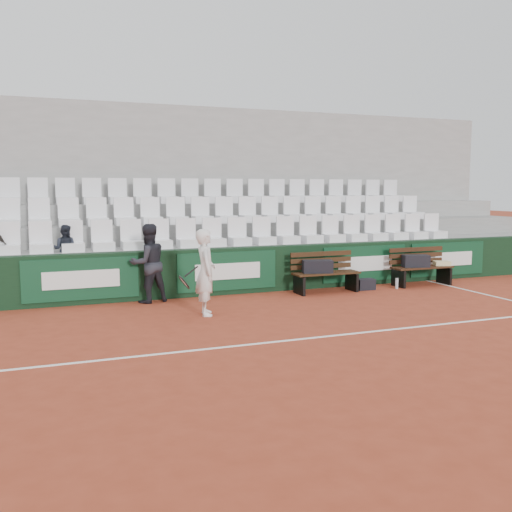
{
  "coord_description": "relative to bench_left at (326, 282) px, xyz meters",
  "views": [
    {
      "loc": [
        -3.99,
        -7.62,
        2.28
      ],
      "look_at": [
        -0.1,
        2.4,
        1.0
      ],
      "focal_mm": 40.0,
      "sensor_mm": 36.0,
      "label": 1
    }
  ],
  "objects": [
    {
      "name": "ground",
      "position": [
        -1.92,
        -3.35,
        -0.23
      ],
      "size": [
        80.0,
        80.0,
        0.0
      ],
      "primitive_type": "plane",
      "color": "#9B3A23",
      "rests_on": "ground"
    },
    {
      "name": "court_baseline",
      "position": [
        -1.92,
        -3.35,
        -0.22
      ],
      "size": [
        18.0,
        0.06,
        0.01
      ],
      "primitive_type": "cube",
      "color": "white",
      "rests_on": "ground"
    },
    {
      "name": "back_barrier",
      "position": [
        -1.85,
        0.64,
        0.28
      ],
      "size": [
        18.0,
        0.34,
        1.0
      ],
      "color": "black",
      "rests_on": "ground"
    },
    {
      "name": "grandstand_tier_front",
      "position": [
        -1.92,
        1.28,
        0.28
      ],
      "size": [
        18.0,
        0.95,
        1.0
      ],
      "primitive_type": "cube",
      "color": "gray",
      "rests_on": "ground"
    },
    {
      "name": "grandstand_tier_mid",
      "position": [
        -1.92,
        2.23,
        0.5
      ],
      "size": [
        18.0,
        0.95,
        1.45
      ],
      "primitive_type": "cube",
      "color": "gray",
      "rests_on": "ground"
    },
    {
      "name": "grandstand_tier_back",
      "position": [
        -1.92,
        3.18,
        0.72
      ],
      "size": [
        18.0,
        0.95,
        1.9
      ],
      "primitive_type": "cube",
      "color": "#959592",
      "rests_on": "ground"
    },
    {
      "name": "grandstand_rear_wall",
      "position": [
        -1.92,
        3.8,
        1.98
      ],
      "size": [
        18.0,
        0.3,
        4.4
      ],
      "primitive_type": "cube",
      "color": "#989795",
      "rests_on": "ground"
    },
    {
      "name": "seat_row_front",
      "position": [
        -1.92,
        1.1,
        1.09
      ],
      "size": [
        11.9,
        0.44,
        0.63
      ],
      "primitive_type": "cube",
      "color": "white",
      "rests_on": "grandstand_tier_front"
    },
    {
      "name": "seat_row_mid",
      "position": [
        -1.92,
        2.05,
        1.54
      ],
      "size": [
        11.9,
        0.44,
        0.63
      ],
      "primitive_type": "cube",
      "color": "white",
      "rests_on": "grandstand_tier_mid"
    },
    {
      "name": "seat_row_back",
      "position": [
        -1.92,
        3.0,
        1.99
      ],
      "size": [
        11.9,
        0.44,
        0.63
      ],
      "primitive_type": "cube",
      "color": "silver",
      "rests_on": "grandstand_tier_back"
    },
    {
      "name": "bench_left",
      "position": [
        0.0,
        0.0,
        0.0
      ],
      "size": [
        1.5,
        0.56,
        0.45
      ],
      "primitive_type": "cube",
      "color": "#362010",
      "rests_on": "ground"
    },
    {
      "name": "bench_right",
      "position": [
        2.55,
        0.0,
        0.0
      ],
      "size": [
        1.5,
        0.56,
        0.45
      ],
      "primitive_type": "cube",
      "color": "#361D10",
      "rests_on": "ground"
    },
    {
      "name": "sports_bag_left",
      "position": [
        -0.22,
        -0.01,
        0.36
      ],
      "size": [
        0.69,
        0.44,
        0.28
      ],
      "primitive_type": "cube",
      "rotation": [
        0.0,
        0.0,
        -0.27
      ],
      "color": "black",
      "rests_on": "bench_left"
    },
    {
      "name": "sports_bag_right",
      "position": [
        2.35,
        -0.02,
        0.36
      ],
      "size": [
        0.66,
        0.43,
        0.28
      ],
      "primitive_type": "cube",
      "rotation": [
        0.0,
        0.0,
        -0.28
      ],
      "color": "black",
      "rests_on": "bench_right"
    },
    {
      "name": "towel",
      "position": [
        3.11,
        -0.01,
        0.28
      ],
      "size": [
        0.43,
        0.37,
        0.1
      ],
      "primitive_type": "cube",
      "rotation": [
        0.0,
        0.0,
        -0.33
      ],
      "color": "beige",
      "rests_on": "bench_right"
    },
    {
      "name": "sports_bag_ground",
      "position": [
        0.99,
        -0.02,
        -0.1
      ],
      "size": [
        0.42,
        0.27,
        0.25
      ],
      "primitive_type": "cube",
      "rotation": [
        0.0,
        0.0,
        -0.05
      ],
      "color": "black",
      "rests_on": "ground"
    },
    {
      "name": "water_bottle_near",
      "position": [
        -0.53,
        0.03,
        -0.1
      ],
      "size": [
        0.07,
        0.07,
        0.24
      ],
      "primitive_type": "cylinder",
      "color": "silver",
      "rests_on": "ground"
    },
    {
      "name": "water_bottle_far",
      "position": [
        1.73,
        -0.17,
        -0.1
      ],
      "size": [
        0.07,
        0.07,
        0.24
      ],
      "primitive_type": "cylinder",
      "color": "#ACBDC3",
      "rests_on": "ground"
    },
    {
      "name": "tennis_player",
      "position": [
        -3.09,
        -1.19,
        0.55
      ],
      "size": [
        0.73,
        0.62,
        1.56
      ],
      "color": "white",
      "rests_on": "ground"
    },
    {
      "name": "ball_kid",
      "position": [
        -3.84,
        0.32,
        0.57
      ],
      "size": [
        0.89,
        0.77,
        1.58
      ],
      "primitive_type": "imported",
      "rotation": [
        0.0,
        0.0,
        3.39
      ],
      "color": "black",
      "rests_on": "ground"
    },
    {
      "name": "spectator_c",
      "position": [
        -5.36,
        1.15,
        1.27
      ],
      "size": [
        0.6,
        0.54,
        1.0
      ],
      "primitive_type": "imported",
      "rotation": [
        0.0,
        0.0,
        2.72
      ],
      "color": "black",
      "rests_on": "grandstand_tier_front"
    }
  ]
}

